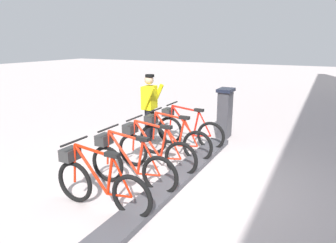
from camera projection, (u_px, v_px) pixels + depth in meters
ground_plane at (177, 180)px, 5.54m from camera, size 60.00×60.00×0.00m
dock_rail_base at (177, 178)px, 5.53m from camera, size 0.44×4.80×0.10m
payment_kiosk at (225, 112)px, 7.88m from camera, size 0.36×0.52×1.28m
bike_docked_0 at (187, 129)px, 7.26m from camera, size 1.72×0.54×1.02m
bike_docked_1 at (171, 138)px, 6.57m from camera, size 1.72×0.54×1.02m
bike_docked_2 at (153, 149)px, 5.88m from camera, size 1.72×0.54×1.02m
bike_docked_3 at (129, 164)px, 5.20m from camera, size 1.72×0.54×1.02m
bike_docked_4 at (97, 182)px, 4.51m from camera, size 1.72×0.54×1.02m
worker_near_rack at (150, 105)px, 7.55m from camera, size 0.47×0.64×1.66m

